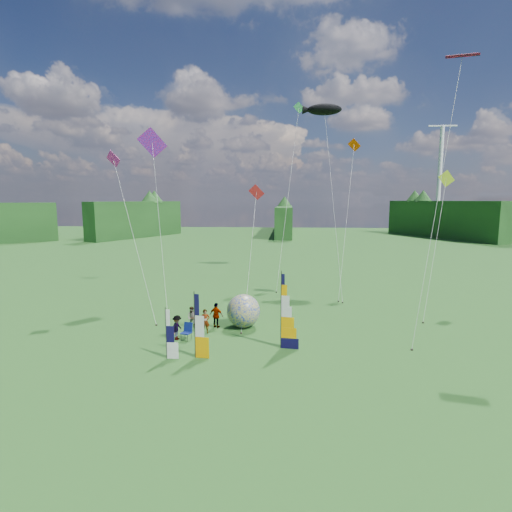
# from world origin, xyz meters

# --- Properties ---
(ground) EXTENTS (220.00, 220.00, 0.00)m
(ground) POSITION_xyz_m (0.00, 0.00, 0.00)
(ground) COLOR #397729
(ground) RESTS_ON ground
(treeline_ring) EXTENTS (210.00, 210.00, 8.00)m
(treeline_ring) POSITION_xyz_m (0.00, 0.00, 4.00)
(treeline_ring) COLOR #245921
(treeline_ring) RESTS_ON ground
(turbine_right) EXTENTS (8.00, 1.20, 30.00)m
(turbine_right) POSITION_xyz_m (45.00, 102.00, 15.00)
(turbine_right) COLOR silver
(turbine_right) RESTS_ON ground
(feather_banner_main) EXTENTS (1.25, 0.26, 4.60)m
(feather_banner_main) POSITION_xyz_m (0.59, 2.94, 2.30)
(feather_banner_main) COLOR #0E0A37
(feather_banner_main) RESTS_ON ground
(side_banner_left) EXTENTS (1.04, 0.22, 3.73)m
(side_banner_left) POSITION_xyz_m (-4.25, 1.08, 1.87)
(side_banner_left) COLOR #FFA100
(side_banner_left) RESTS_ON ground
(side_banner_far) EXTENTS (0.87, 0.10, 2.89)m
(side_banner_far) POSITION_xyz_m (-5.83, 0.80, 1.45)
(side_banner_far) COLOR white
(side_banner_far) RESTS_ON ground
(bol_inflatable) EXTENTS (2.69, 2.69, 2.36)m
(bol_inflatable) POSITION_xyz_m (-2.11, 6.79, 1.18)
(bol_inflatable) COLOR #001BA0
(bol_inflatable) RESTS_ON ground
(spectator_a) EXTENTS (0.68, 0.54, 1.65)m
(spectator_a) POSITION_xyz_m (-4.54, 5.29, 0.82)
(spectator_a) COLOR #66594C
(spectator_a) RESTS_ON ground
(spectator_b) EXTENTS (0.79, 0.50, 1.51)m
(spectator_b) POSITION_xyz_m (-5.70, 6.37, 0.75)
(spectator_b) COLOR #66594C
(spectator_b) RESTS_ON ground
(spectator_c) EXTENTS (0.56, 1.08, 1.60)m
(spectator_c) POSITION_xyz_m (-6.09, 3.92, 0.80)
(spectator_c) COLOR #66594C
(spectator_c) RESTS_ON ground
(spectator_d) EXTENTS (1.13, 0.76, 1.79)m
(spectator_d) POSITION_xyz_m (-4.00, 6.49, 0.90)
(spectator_d) COLOR #66594C
(spectator_d) RESTS_ON ground
(camp_chair) EXTENTS (0.81, 0.81, 1.12)m
(camp_chair) POSITION_xyz_m (-5.49, 3.84, 0.56)
(camp_chair) COLOR navy
(camp_chair) RESTS_ON ground
(kite_whale) EXTENTS (7.81, 16.09, 20.66)m
(kite_whale) POSITION_xyz_m (5.31, 19.92, 10.33)
(kite_whale) COLOR black
(kite_whale) RESTS_ON ground
(kite_rainbow_delta) EXTENTS (11.41, 13.31, 16.32)m
(kite_rainbow_delta) POSITION_xyz_m (-9.90, 12.67, 8.16)
(kite_rainbow_delta) COLOR red
(kite_rainbow_delta) RESTS_ON ground
(kite_parafoil) EXTENTS (11.19, 12.17, 20.55)m
(kite_parafoil) POSITION_xyz_m (10.49, 6.11, 10.27)
(kite_parafoil) COLOR red
(kite_parafoil) RESTS_ON ground
(small_kite_red) EXTENTS (3.20, 11.29, 11.08)m
(small_kite_red) POSITION_xyz_m (-2.40, 16.54, 5.54)
(small_kite_red) COLOR red
(small_kite_red) RESTS_ON ground
(small_kite_orange) EXTENTS (6.12, 11.17, 15.69)m
(small_kite_orange) POSITION_xyz_m (6.60, 18.61, 7.84)
(small_kite_orange) COLOR #FF4A00
(small_kite_orange) RESTS_ON ground
(small_kite_yellow) EXTENTS (7.30, 10.15, 11.98)m
(small_kite_yellow) POSITION_xyz_m (12.71, 12.20, 5.99)
(small_kite_yellow) COLOR yellow
(small_kite_yellow) RESTS_ON ground
(small_kite_pink) EXTENTS (9.68, 10.07, 13.48)m
(small_kite_pink) POSITION_xyz_m (-10.96, 9.49, 6.74)
(small_kite_pink) COLOR #E02696
(small_kite_pink) RESTS_ON ground
(small_kite_green) EXTENTS (5.86, 14.11, 20.85)m
(small_kite_green) POSITION_xyz_m (1.01, 23.32, 10.43)
(small_kite_green) COLOR #3CB061
(small_kite_green) RESTS_ON ground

